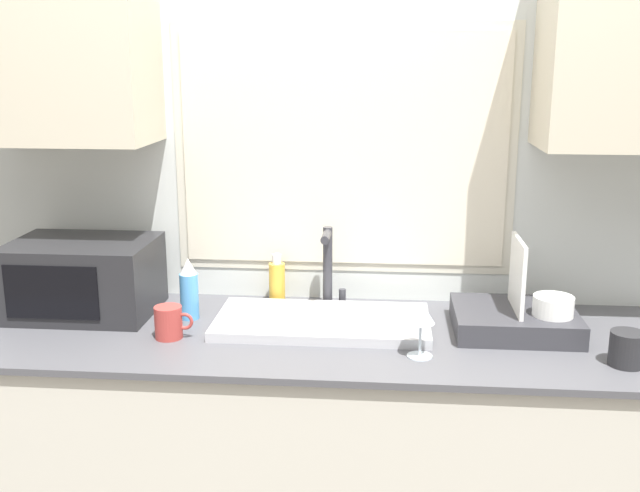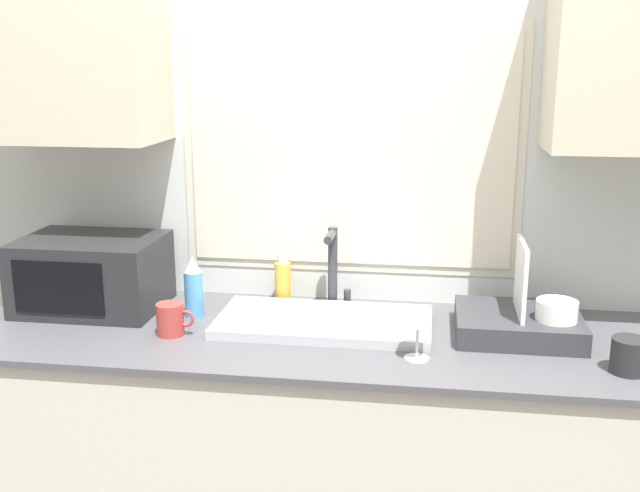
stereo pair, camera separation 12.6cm
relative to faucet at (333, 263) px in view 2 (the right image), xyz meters
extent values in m
cube|color=beige|center=(0.04, -0.24, -0.61)|extent=(2.27, 0.68, 0.86)
cube|color=#4C4C51|center=(0.04, -0.24, -0.16)|extent=(2.30, 0.71, 0.02)
cube|color=silver|center=(0.04, 0.13, 0.26)|extent=(6.00, 0.06, 2.60)
cube|color=beige|center=(0.04, 0.10, 0.36)|extent=(1.14, 0.01, 0.83)
cube|color=beige|center=(0.04, 0.10, 0.36)|extent=(1.08, 0.01, 0.77)
cube|color=beige|center=(-0.83, -0.06, 0.73)|extent=(0.55, 0.32, 0.67)
cube|color=#B2B2B7|center=(0.00, -0.19, -0.14)|extent=(0.66, 0.34, 0.03)
cylinder|color=#333338|center=(0.00, 0.01, -0.02)|extent=(0.03, 0.03, 0.27)
cylinder|color=#333338|center=(0.00, -0.05, 0.10)|extent=(0.03, 0.12, 0.03)
cylinder|color=#333338|center=(0.05, 0.01, -0.12)|extent=(0.02, 0.02, 0.06)
cube|color=#232326|center=(-0.79, -0.12, -0.03)|extent=(0.46, 0.33, 0.24)
cube|color=black|center=(-0.83, -0.29, -0.03)|extent=(0.30, 0.01, 0.17)
cube|color=#333338|center=(0.58, -0.18, -0.12)|extent=(0.37, 0.31, 0.07)
cube|color=white|center=(0.58, -0.18, 0.03)|extent=(0.01, 0.22, 0.22)
cylinder|color=white|center=(0.69, -0.22, -0.05)|extent=(0.12, 0.12, 0.06)
cylinder|color=#4C99D8|center=(-0.43, -0.15, -0.08)|extent=(0.06, 0.06, 0.15)
cone|color=silver|center=(-0.43, -0.15, 0.02)|extent=(0.05, 0.05, 0.05)
cylinder|color=gold|center=(-0.18, 0.03, -0.08)|extent=(0.05, 0.05, 0.14)
cylinder|color=white|center=(-0.18, 0.03, 0.00)|extent=(0.03, 0.03, 0.03)
cylinder|color=#A53833|center=(-0.45, -0.33, -0.11)|extent=(0.08, 0.08, 0.10)
torus|color=#A53833|center=(-0.40, -0.33, -0.10)|extent=(0.05, 0.01, 0.05)
cylinder|color=silver|center=(0.29, -0.41, -0.15)|extent=(0.07, 0.07, 0.00)
cylinder|color=silver|center=(0.29, -0.41, -0.10)|extent=(0.01, 0.01, 0.10)
cone|color=silver|center=(0.29, -0.41, -0.02)|extent=(0.08, 0.08, 0.06)
cylinder|color=#262628|center=(0.85, -0.42, -0.11)|extent=(0.10, 0.10, 0.10)
camera|label=1|loc=(0.19, -2.38, 0.66)|focal=42.00mm
camera|label=2|loc=(0.31, -2.37, 0.66)|focal=42.00mm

